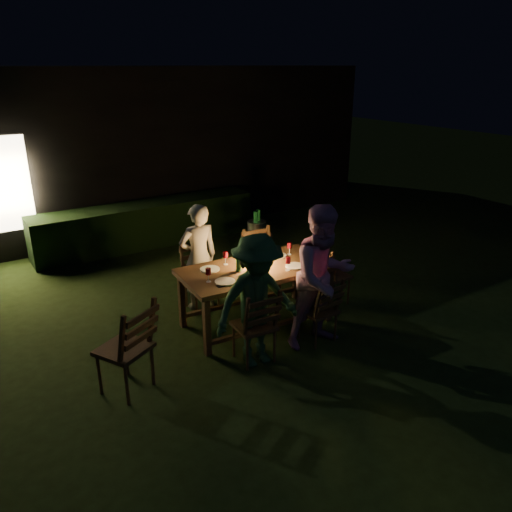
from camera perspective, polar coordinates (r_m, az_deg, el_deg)
garden_envelope at (r=11.83m, az=-14.83°, el=12.36°), size 40.00×40.00×3.20m
dining_table at (r=6.41m, az=0.03°, el=-1.96°), size 1.99×1.08×0.80m
chair_near_left at (r=5.81m, az=-0.14°, el=-9.33°), size 0.46×0.49×0.97m
chair_near_right at (r=6.25m, az=7.16°, el=-7.40°), size 0.42×0.45×0.89m
chair_far_left at (r=7.04m, az=-6.26°, el=-3.82°), size 0.42×0.45×0.94m
chair_far_right at (r=7.44m, az=0.82°, el=-2.10°), size 0.48×0.51×1.01m
chair_end at (r=7.22m, az=8.61°, el=-3.32°), size 0.47×0.44×0.93m
chair_spare at (r=5.47m, az=-14.52°, el=-11.77°), size 0.67×0.69×1.08m
person_house_side at (r=6.90m, az=-6.57°, el=-0.12°), size 0.57×0.39×1.51m
person_opp_right at (r=5.95m, az=7.70°, el=-2.42°), size 0.90×0.72×1.76m
person_opp_left at (r=5.54m, az=0.11°, el=-5.22°), size 1.04×0.64×1.56m
lantern at (r=6.39m, az=0.20°, el=0.23°), size 0.16×0.16×0.35m
plate_far_left at (r=6.33m, az=-5.30°, el=-1.50°), size 0.25×0.25×0.01m
plate_near_left at (r=5.97m, az=-3.56°, el=-2.92°), size 0.25×0.25×0.01m
plate_far_right at (r=6.77m, az=2.44°, el=0.08°), size 0.25×0.25×0.01m
plate_near_right at (r=6.42m, az=4.49°, el=-1.15°), size 0.25×0.25×0.01m
wineglass_a at (r=6.45m, az=-3.52°, el=-0.25°), size 0.06×0.06×0.18m
wineglass_b at (r=5.95m, az=-5.47°, el=-2.19°), size 0.06×0.06×0.18m
wineglass_c at (r=6.27m, az=3.67°, el=-0.90°), size 0.06×0.06×0.18m
wineglass_d at (r=6.79m, az=3.85°, el=0.86°), size 0.06×0.06×0.18m
wineglass_e at (r=6.06m, az=0.59°, el=-1.66°), size 0.06×0.06×0.18m
bottle_table at (r=6.22m, az=-1.99°, el=-0.54°), size 0.07×0.07×0.28m
napkin_left at (r=6.05m, az=0.27°, el=-2.52°), size 0.18×0.14×0.01m
napkin_right at (r=6.41m, az=5.63°, el=-1.23°), size 0.18×0.14×0.01m
phone at (r=5.87m, az=-3.83°, el=-3.37°), size 0.14×0.07×0.01m
side_table at (r=8.05m, az=0.09°, el=1.96°), size 0.50×0.50×0.68m
ice_bucket at (r=7.99m, az=0.09°, el=3.25°), size 0.30×0.30×0.22m
bottle_bucket_a at (r=7.91m, az=-0.05°, el=3.46°), size 0.07×0.07×0.32m
bottle_bucket_b at (r=8.03m, az=0.24°, el=3.72°), size 0.07×0.07×0.32m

